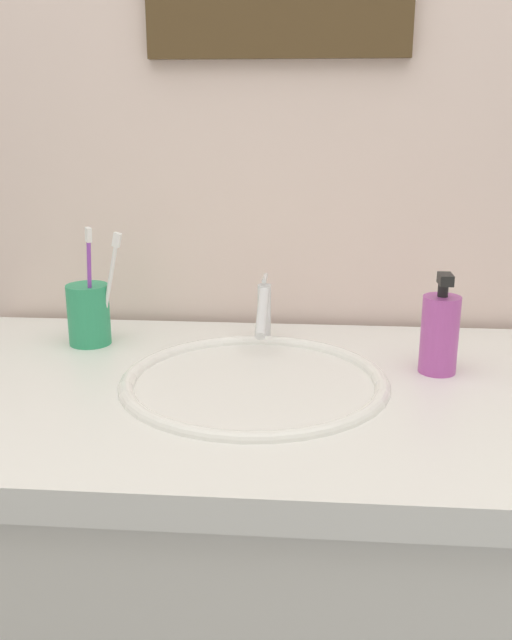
% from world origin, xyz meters
% --- Properties ---
extents(tiled_wall_back, '(2.32, 0.04, 2.40)m').
position_xyz_m(tiled_wall_back, '(0.00, 0.36, 1.20)').
color(tiled_wall_back, beige).
rests_on(tiled_wall_back, ground).
extents(vanity_counter, '(1.12, 0.64, 0.88)m').
position_xyz_m(vanity_counter, '(0.00, 0.00, 0.44)').
color(vanity_counter, silver).
rests_on(vanity_counter, ground).
extents(sink_basin, '(0.41, 0.41, 0.12)m').
position_xyz_m(sink_basin, '(-0.02, 0.01, 0.84)').
color(sink_basin, white).
rests_on(sink_basin, vanity_counter).
extents(faucet, '(0.02, 0.15, 0.11)m').
position_xyz_m(faucet, '(-0.02, 0.20, 0.94)').
color(faucet, silver).
rests_on(faucet, sink_basin).
extents(toothbrush_cup, '(0.07, 0.07, 0.11)m').
position_xyz_m(toothbrush_cup, '(-0.32, 0.17, 0.93)').
color(toothbrush_cup, '#2D9966').
rests_on(toothbrush_cup, vanity_counter).
extents(toothbrush_purple, '(0.03, 0.03, 0.21)m').
position_xyz_m(toothbrush_purple, '(-0.31, 0.15, 1.00)').
color(toothbrush_purple, purple).
rests_on(toothbrush_purple, toothbrush_cup).
extents(toothbrush_white, '(0.06, 0.02, 0.20)m').
position_xyz_m(toothbrush_white, '(-0.28, 0.16, 1.00)').
color(toothbrush_white, white).
rests_on(toothbrush_white, toothbrush_cup).
extents(soap_dispenser, '(0.06, 0.06, 0.16)m').
position_xyz_m(soap_dispenser, '(0.27, 0.08, 0.95)').
color(soap_dispenser, '#B24CA5').
rests_on(soap_dispenser, vanity_counter).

